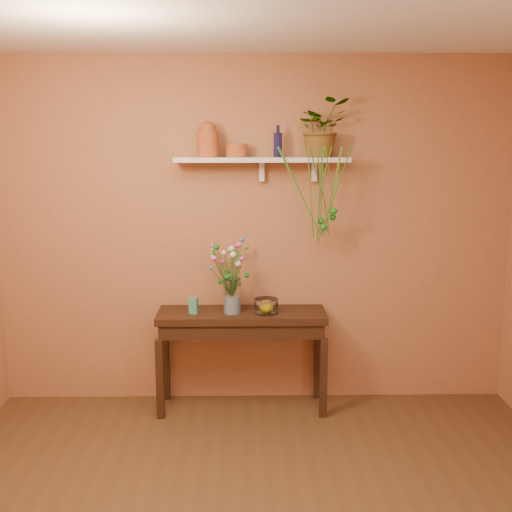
% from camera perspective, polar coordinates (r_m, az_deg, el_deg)
% --- Properties ---
extents(room, '(4.04, 4.04, 2.70)m').
position_cam_1_polar(room, '(3.00, 0.51, -3.61)').
color(room, '#4F371E').
rests_on(room, ground).
extents(sideboard, '(1.28, 0.41, 0.78)m').
position_cam_1_polar(sideboard, '(4.90, -1.29, -6.28)').
color(sideboard, '#321D0F').
rests_on(sideboard, ground).
extents(wall_shelf, '(1.30, 0.24, 0.19)m').
position_cam_1_polar(wall_shelf, '(4.79, 0.66, 8.58)').
color(wall_shelf, white).
rests_on(wall_shelf, room).
extents(terracotta_jug, '(0.21, 0.21, 0.26)m').
position_cam_1_polar(terracotta_jug, '(4.77, -4.37, 10.31)').
color(terracotta_jug, '#B35F2E').
rests_on(terracotta_jug, wall_shelf).
extents(terracotta_pot, '(0.20, 0.20, 0.10)m').
position_cam_1_polar(terracotta_pot, '(4.80, -1.75, 9.43)').
color(terracotta_pot, '#B35F2E').
rests_on(terracotta_pot, wall_shelf).
extents(blue_bottle, '(0.08, 0.08, 0.23)m').
position_cam_1_polar(blue_bottle, '(4.79, 1.97, 9.98)').
color(blue_bottle, '#14123D').
rests_on(blue_bottle, wall_shelf).
extents(spider_plant, '(0.48, 0.44, 0.43)m').
position_cam_1_polar(spider_plant, '(4.83, 5.89, 11.36)').
color(spider_plant, '#1A731E').
rests_on(spider_plant, wall_shelf).
extents(plant_fronds, '(0.53, 0.32, 0.73)m').
position_cam_1_polar(plant_fronds, '(4.70, 6.09, 4.59)').
color(plant_fronds, '#1A731E').
rests_on(plant_fronds, wall_shelf).
extents(glass_vase, '(0.13, 0.13, 0.27)m').
position_cam_1_polar(glass_vase, '(4.81, -2.15, -3.78)').
color(glass_vase, white).
rests_on(glass_vase, sideboard).
extents(bouquet, '(0.30, 0.49, 0.43)m').
position_cam_1_polar(bouquet, '(4.76, -2.46, -0.38)').
color(bouquet, '#386B28').
rests_on(bouquet, glass_vase).
extents(glass_bowl, '(0.18, 0.18, 0.11)m').
position_cam_1_polar(glass_bowl, '(4.82, 0.91, -4.54)').
color(glass_bowl, white).
rests_on(glass_bowl, sideboard).
extents(lemon, '(0.08, 0.08, 0.08)m').
position_cam_1_polar(lemon, '(4.80, 0.92, -4.66)').
color(lemon, '#FFF313').
rests_on(lemon, glass_bowl).
extents(carton, '(0.07, 0.06, 0.12)m').
position_cam_1_polar(carton, '(4.82, -5.62, -4.44)').
color(carton, teal).
rests_on(carton, sideboard).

